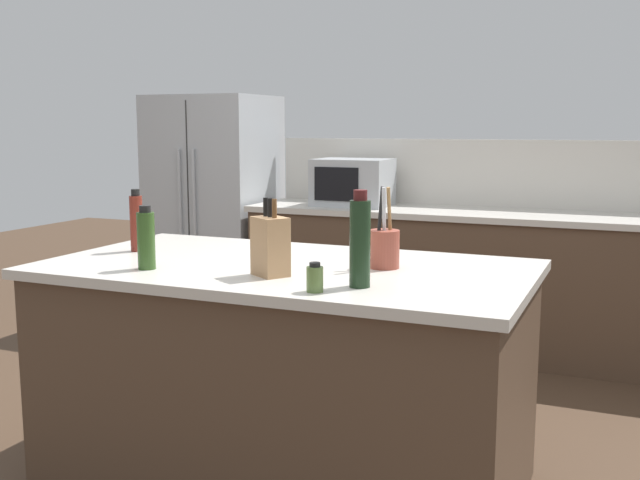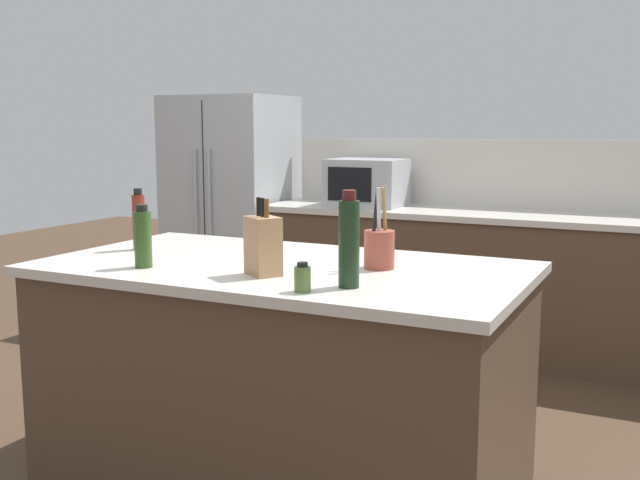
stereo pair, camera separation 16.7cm
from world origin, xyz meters
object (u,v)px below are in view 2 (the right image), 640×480
Objects in this scene: olive_oil_bottle at (143,238)px; utensil_crock at (379,248)px; vinegar_bottle at (139,221)px; spice_jar_oregano at (302,278)px; wine_bottle at (349,242)px; microwave at (367,183)px; refrigerator at (231,209)px; knife_block at (263,245)px.

utensil_crock is at bearing 24.68° from olive_oil_bottle.
spice_jar_oregano is at bearing -22.70° from vinegar_bottle.
microwave is at bearing 111.34° from wine_bottle.
microwave reaches higher than spice_jar_oregano.
wine_bottle is 0.21m from spice_jar_oregano.
refrigerator is 3.31m from wine_bottle.
microwave is at bearing 92.10° from olive_oil_bottle.
spice_jar_oregano is at bearing -98.91° from utensil_crock.
olive_oil_bottle is at bearing -48.39° from vinegar_bottle.
knife_block is at bearing -137.33° from utensil_crock.
utensil_crock is at bearing -46.07° from refrigerator.
wine_bottle is (0.97, -2.48, -0.00)m from microwave.
vinegar_bottle is at bearing 131.61° from olive_oil_bottle.
wine_bottle reaches higher than knife_block.
utensil_crock is 3.18× the size of spice_jar_oregano.
refrigerator is 2.85m from olive_oil_bottle.
wine_bottle is at bearing -68.66° from microwave.
microwave is 2.66m from wine_bottle.
utensil_crock is at bearing 81.09° from spice_jar_oregano.
vinegar_bottle is at bearing -95.31° from microwave.
wine_bottle is at bearing 24.56° from knife_block.
refrigerator is 5.36× the size of utensil_crock.
spice_jar_oregano is (-0.08, -0.50, -0.04)m from utensil_crock.
refrigerator is at bearing 157.96° from knife_block.
spice_jar_oregano is (-0.11, -0.13, -0.11)m from wine_bottle.
utensil_crock reaches higher than spice_jar_oregano.
vinegar_bottle is (-0.20, -2.17, -0.03)m from microwave.
knife_block is at bearing 144.58° from spice_jar_oregano.
spice_jar_oregano is at bearing -2.61° from knife_block.
refrigerator is at bearing 133.93° from utensil_crock.
knife_block is at bearing -17.84° from vinegar_bottle.
vinegar_bottle is (-1.17, 0.31, -0.03)m from wine_bottle.
wine_bottle is at bearing -84.76° from utensil_crock.
utensil_crock is at bearing -66.12° from microwave.
vinegar_bottle reaches higher than spice_jar_oregano.
microwave is (1.15, -0.05, 0.25)m from refrigerator.
vinegar_bottle is (-0.80, 0.26, 0.02)m from knife_block.
spice_jar_oregano is (0.77, -0.11, -0.07)m from olive_oil_bottle.
olive_oil_bottle is 0.78m from spice_jar_oregano.
utensil_crock is (0.34, 0.31, -0.03)m from knife_block.
knife_block is 0.91× the size of utensil_crock.
refrigerator is at bearing 129.92° from wine_bottle.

